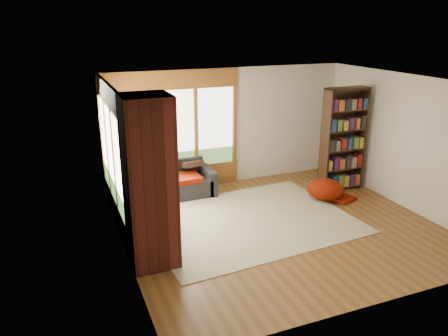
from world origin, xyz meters
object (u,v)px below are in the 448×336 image
object	(u,v)px
brick_chimney	(150,183)
area_rug	(249,221)
pouf	(325,189)
dog_brindle	(145,187)
sectional_sofa	(152,193)
bookshelf	(343,140)
dog_tan	(152,166)

from	to	relation	value
brick_chimney	area_rug	distance (m)	2.48
pouf	dog_brindle	world-z (taller)	dog_brindle
area_rug	sectional_sofa	bearing A→B (deg)	139.77
sectional_sofa	dog_brindle	distance (m)	0.95
bookshelf	dog_tan	world-z (taller)	bookshelf
bookshelf	dog_brindle	world-z (taller)	bookshelf
sectional_sofa	pouf	bearing A→B (deg)	-14.00
sectional_sofa	dog_tan	world-z (taller)	dog_tan
pouf	dog_tan	bearing A→B (deg)	161.93
bookshelf	dog_brindle	xyz separation A→B (m)	(-4.37, -0.26, -0.36)
sectional_sofa	area_rug	size ratio (longest dim) A/B	0.59
area_rug	pouf	xyz separation A→B (m)	(1.95, 0.40, 0.21)
bookshelf	sectional_sofa	bearing A→B (deg)	172.69
brick_chimney	area_rug	world-z (taller)	brick_chimney
sectional_sofa	dog_brindle	size ratio (longest dim) A/B	2.43
dog_tan	bookshelf	bearing A→B (deg)	-44.46
sectional_sofa	bookshelf	bearing A→B (deg)	-6.96
dog_brindle	bookshelf	bearing A→B (deg)	-101.82
sectional_sofa	pouf	xyz separation A→B (m)	(3.47, -0.89, -0.08)
brick_chimney	dog_tan	bearing A→B (deg)	77.13
area_rug	dog_brindle	xyz separation A→B (m)	(-1.80, 0.50, 0.75)
dog_tan	dog_brindle	size ratio (longest dim) A/B	1.15
dog_tan	brick_chimney	bearing A→B (deg)	-136.81
brick_chimney	area_rug	bearing A→B (deg)	21.04
brick_chimney	pouf	world-z (taller)	brick_chimney
sectional_sofa	bookshelf	xyz separation A→B (m)	(4.09, -0.53, 0.82)
brick_chimney	dog_tan	world-z (taller)	brick_chimney
area_rug	dog_brindle	bearing A→B (deg)	164.38
brick_chimney	dog_tan	distance (m)	2.38
brick_chimney	dog_brindle	bearing A→B (deg)	82.18
sectional_sofa	pouf	distance (m)	3.59
sectional_sofa	area_rug	xyz separation A→B (m)	(1.52, -1.29, -0.30)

